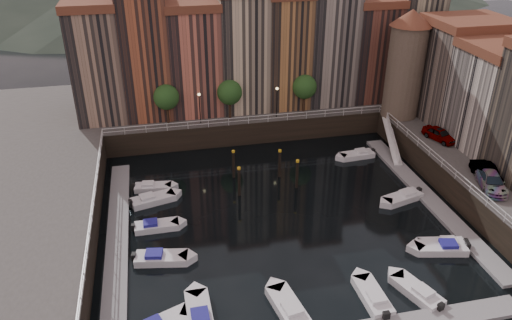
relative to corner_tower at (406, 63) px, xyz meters
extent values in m
plane|color=black|center=(-20.00, -14.50, -10.19)|extent=(200.00, 200.00, 0.00)
cube|color=black|center=(-20.00, 11.50, -8.69)|extent=(80.00, 20.00, 3.00)
cube|color=gray|center=(-36.20, -15.50, -10.02)|extent=(2.00, 28.00, 0.35)
cube|color=gray|center=(-3.80, -15.50, -10.02)|extent=(2.00, 28.00, 0.35)
cube|color=#987760|center=(-38.00, 9.00, -0.19)|extent=(6.00, 10.00, 14.00)
cube|color=brown|center=(-38.00, 9.00, 7.31)|extent=(6.30, 10.30, 1.00)
cube|color=#9F5132|center=(-32.10, 9.00, 0.81)|extent=(5.80, 10.00, 16.00)
cube|color=#C96A52|center=(-25.95, 9.00, -0.44)|extent=(6.50, 10.00, 13.50)
cube|color=brown|center=(-25.95, 9.00, 6.81)|extent=(6.80, 10.30, 1.00)
cube|color=beige|center=(-19.60, 9.00, 0.31)|extent=(6.20, 10.00, 15.00)
cube|color=#B07641|center=(-13.70, 9.00, 0.06)|extent=(5.60, 10.00, 14.50)
cube|color=gray|center=(-7.70, 9.00, 1.06)|extent=(6.40, 10.00, 16.50)
cube|color=brown|center=(-1.50, 9.00, -0.69)|extent=(6.00, 10.00, 13.00)
cube|color=tan|center=(4.45, 9.00, 0.56)|extent=(5.90, 10.00, 15.50)
cube|color=#78685B|center=(6.50, -2.50, -1.19)|extent=(9.00, 8.00, 12.00)
cube|color=brown|center=(6.50, -2.50, 5.31)|extent=(9.30, 8.30, 1.00)
cube|color=beige|center=(6.50, -10.50, -1.69)|extent=(9.00, 8.00, 11.00)
cylinder|color=#6B5B4C|center=(0.00, 0.00, -1.19)|extent=(4.60, 4.60, 12.00)
cone|color=brown|center=(0.00, 0.00, 5.61)|extent=(5.20, 5.20, 2.00)
cylinder|color=black|center=(-30.00, 3.70, -5.99)|extent=(0.30, 0.30, 2.40)
sphere|color=#1E4719|center=(-30.00, 3.70, -3.59)|extent=(3.20, 3.20, 3.20)
cylinder|color=black|center=(-22.00, 3.70, -5.99)|extent=(0.30, 0.30, 2.40)
sphere|color=#1E4719|center=(-22.00, 3.70, -3.59)|extent=(3.20, 3.20, 3.20)
cylinder|color=black|center=(-12.00, 3.70, -5.99)|extent=(0.30, 0.30, 2.40)
sphere|color=#1E4719|center=(-12.00, 3.70, -3.59)|extent=(3.20, 3.20, 3.20)
cylinder|color=black|center=(-26.00, 2.70, -5.19)|extent=(0.12, 0.12, 4.00)
sphere|color=#FFD88C|center=(-26.00, 2.70, -3.19)|extent=(0.36, 0.36, 0.36)
cylinder|color=black|center=(-16.00, 2.70, -5.19)|extent=(0.12, 0.12, 4.00)
sphere|color=#FFD88C|center=(-16.00, 2.70, -3.19)|extent=(0.36, 0.36, 0.36)
cube|color=white|center=(-20.00, 1.50, -6.24)|extent=(36.00, 0.08, 0.08)
cube|color=white|center=(-20.00, 1.50, -6.69)|extent=(36.00, 0.06, 0.06)
cube|color=white|center=(-2.00, -15.50, -6.24)|extent=(0.08, 34.00, 0.08)
cube|color=white|center=(-2.00, -15.50, -6.69)|extent=(0.06, 34.00, 0.06)
cube|color=white|center=(-38.00, -15.50, -6.24)|extent=(0.08, 34.00, 0.08)
cube|color=white|center=(-38.00, -15.50, -6.69)|extent=(0.06, 34.00, 0.06)
cube|color=white|center=(-2.90, -4.50, -8.44)|extent=(2.78, 8.26, 2.81)
cube|color=white|center=(-2.90, -4.50, -7.94)|extent=(1.93, 8.32, 3.65)
cylinder|color=black|center=(-23.47, -10.50, -8.69)|extent=(0.32, 0.32, 3.60)
cylinder|color=gold|center=(-23.47, -10.50, -6.84)|extent=(0.36, 0.36, 0.25)
cylinder|color=black|center=(-23.37, -6.50, -8.69)|extent=(0.32, 0.32, 3.60)
cylinder|color=gold|center=(-23.37, -6.50, -6.84)|extent=(0.36, 0.36, 0.25)
cylinder|color=black|center=(-16.94, -10.24, -8.69)|extent=(0.32, 0.32, 3.60)
cylinder|color=gold|center=(-16.94, -10.24, -6.84)|extent=(0.36, 0.36, 0.25)
cylinder|color=black|center=(-18.19, -7.47, -8.69)|extent=(0.32, 0.32, 3.60)
cylinder|color=gold|center=(-18.19, -7.47, -6.84)|extent=(0.36, 0.36, 0.25)
cube|color=silver|center=(-32.25, -19.94, -9.88)|extent=(4.86, 2.57, 0.79)
cube|color=navy|center=(-32.87, -19.83, -9.41)|extent=(1.67, 1.50, 0.53)
cube|color=black|center=(-34.63, -19.52, -9.62)|extent=(0.45, 0.58, 0.74)
cube|color=silver|center=(-32.47, -14.86, -9.91)|extent=(4.24, 1.65, 0.72)
cube|color=navy|center=(-33.05, -14.87, -9.47)|extent=(1.35, 1.16, 0.48)
cube|color=black|center=(-34.68, -14.87, -9.66)|extent=(0.34, 0.48, 0.67)
cube|color=silver|center=(-32.65, -9.94, -9.88)|extent=(4.90, 2.89, 0.78)
cube|color=silver|center=(-33.25, -10.10, -9.41)|extent=(1.73, 1.59, 0.52)
cube|color=black|center=(-34.97, -10.55, -9.62)|extent=(0.49, 0.60, 0.73)
cube|color=silver|center=(-32.58, -7.30, -9.92)|extent=(4.17, 2.03, 0.68)
cube|color=silver|center=(-33.12, -7.24, -9.51)|extent=(1.40, 1.24, 0.46)
cube|color=black|center=(-34.66, -7.04, -9.69)|extent=(0.37, 0.49, 0.64)
cube|color=silver|center=(-7.25, -23.91, -9.88)|extent=(4.87, 2.70, 0.78)
cube|color=navy|center=(-6.64, -24.04, -9.41)|extent=(1.69, 1.53, 0.52)
cube|color=black|center=(-4.90, -24.41, -9.62)|extent=(0.47, 0.59, 0.73)
cube|color=silver|center=(-6.85, -23.42, -9.90)|extent=(4.47, 2.37, 0.72)
cube|color=silver|center=(-6.28, -23.52, -9.47)|extent=(1.53, 1.38, 0.48)
cube|color=black|center=(-4.67, -23.81, -9.66)|extent=(0.42, 0.53, 0.67)
cube|color=silver|center=(-6.66, -15.21, -9.89)|extent=(4.76, 2.85, 0.76)
cube|color=silver|center=(-6.08, -15.05, -9.43)|extent=(1.69, 1.55, 0.51)
cube|color=black|center=(-4.42, -14.58, -9.64)|extent=(0.48, 0.58, 0.71)
cube|color=silver|center=(-7.56, -4.85, -9.90)|extent=(4.36, 1.96, 0.72)
cube|color=silver|center=(-6.99, -4.81, -9.47)|extent=(1.43, 1.26, 0.48)
cube|color=black|center=(-5.35, -4.68, -9.66)|extent=(0.37, 0.51, 0.67)
cube|color=silver|center=(-29.73, -27.40, -9.86)|extent=(1.92, 4.91, 0.84)
cube|color=navy|center=(-29.72, -28.07, -9.36)|extent=(1.34, 1.57, 0.56)
cube|color=silver|center=(-22.87, -28.16, -9.86)|extent=(2.72, 5.16, 0.84)
cube|color=silver|center=(-22.75, -28.81, -9.36)|extent=(1.59, 1.77, 0.56)
cube|color=silver|center=(-15.91, -28.33, -9.88)|extent=(1.87, 4.65, 0.79)
cube|color=silver|center=(-15.90, -28.96, -9.41)|extent=(1.29, 1.49, 0.52)
cube|color=black|center=(-15.87, -30.75, -9.62)|extent=(0.53, 0.38, 0.73)
cube|color=silver|center=(-12.15, -28.57, -9.88)|extent=(3.21, 4.87, 0.77)
cube|color=silver|center=(-11.94, -29.15, -9.42)|extent=(1.66, 1.78, 0.52)
cube|color=black|center=(-11.34, -30.80, -9.63)|extent=(0.61, 0.52, 0.72)
imported|color=gray|center=(1.15, -8.21, -6.44)|extent=(3.07, 4.76, 1.51)
imported|color=gray|center=(0.86, -17.70, -6.42)|extent=(2.42, 4.93, 1.55)
imported|color=gray|center=(0.30, -19.31, -6.43)|extent=(3.75, 5.68, 1.53)
camera|label=1|loc=(-31.46, -55.90, 18.63)|focal=35.00mm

